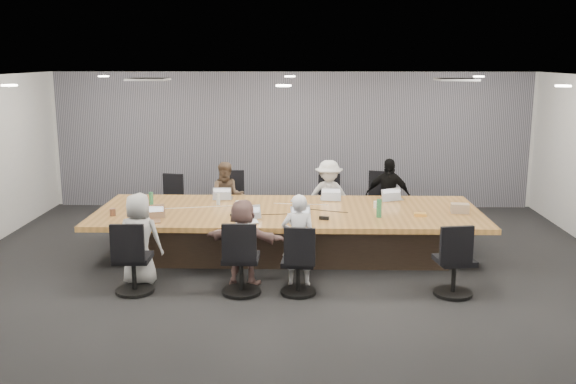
{
  "coord_description": "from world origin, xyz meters",
  "views": [
    {
      "loc": [
        0.23,
        -9.28,
        3.1
      ],
      "look_at": [
        0.0,
        0.4,
        1.05
      ],
      "focal_mm": 40.0,
      "sensor_mm": 36.0,
      "label": 1
    }
  ],
  "objects_px": {
    "laptop_5": "(247,222)",
    "chair_2": "(328,208)",
    "laptop_1": "(223,198)",
    "bottle_clear": "(218,199)",
    "laptop_4": "(148,221)",
    "person_1": "(227,198)",
    "laptop_3": "(392,199)",
    "chair_6": "(298,267)",
    "chair_4": "(134,264)",
    "laptop_2": "(330,199)",
    "snack_packet": "(420,215)",
    "person_5": "(243,242)",
    "chair_3": "(385,206)",
    "laptop_6": "(299,222)",
    "bottle_green_left": "(151,199)",
    "canvas_bag": "(460,208)",
    "bottle_green_right": "(379,208)",
    "chair_1": "(230,205)",
    "person_2": "(329,197)",
    "person_6": "(299,240)",
    "chair_0": "(174,208)",
    "person_4": "(139,239)",
    "person_3": "(388,196)",
    "chair_5": "(241,264)",
    "chair_7": "(454,266)",
    "stapler": "(324,218)",
    "conference_table": "(288,231)"
  },
  "relations": [
    {
      "from": "laptop_4",
      "to": "chair_1",
      "type": "bearing_deg",
      "value": 57.93
    },
    {
      "from": "snack_packet",
      "to": "bottle_green_left",
      "type": "bearing_deg",
      "value": 172.92
    },
    {
      "from": "person_2",
      "to": "laptop_6",
      "type": "bearing_deg",
      "value": -105.88
    },
    {
      "from": "chair_3",
      "to": "laptop_4",
      "type": "distance_m",
      "value": 4.52
    },
    {
      "from": "laptop_2",
      "to": "bottle_green_right",
      "type": "height_order",
      "value": "bottle_green_right"
    },
    {
      "from": "person_1",
      "to": "person_6",
      "type": "bearing_deg",
      "value": -70.72
    },
    {
      "from": "person_1",
      "to": "laptop_3",
      "type": "height_order",
      "value": "person_1"
    },
    {
      "from": "laptop_6",
      "to": "snack_packet",
      "type": "height_order",
      "value": "snack_packet"
    },
    {
      "from": "chair_3",
      "to": "chair_7",
      "type": "distance_m",
      "value": 3.43
    },
    {
      "from": "laptop_5",
      "to": "chair_2",
      "type": "bearing_deg",
      "value": 49.91
    },
    {
      "from": "laptop_6",
      "to": "conference_table",
      "type": "bearing_deg",
      "value": 92.43
    },
    {
      "from": "chair_6",
      "to": "person_1",
      "type": "height_order",
      "value": "person_1"
    },
    {
      "from": "chair_2",
      "to": "person_5",
      "type": "relative_size",
      "value": 0.61
    },
    {
      "from": "laptop_2",
      "to": "laptop_6",
      "type": "relative_size",
      "value": 1.14
    },
    {
      "from": "chair_1",
      "to": "chair_3",
      "type": "height_order",
      "value": "chair_1"
    },
    {
      "from": "chair_6",
      "to": "stapler",
      "type": "relative_size",
      "value": 5.07
    },
    {
      "from": "chair_1",
      "to": "stapler",
      "type": "relative_size",
      "value": 5.8
    },
    {
      "from": "conference_table",
      "to": "laptop_4",
      "type": "distance_m",
      "value": 2.2
    },
    {
      "from": "chair_4",
      "to": "laptop_2",
      "type": "height_order",
      "value": "chair_4"
    },
    {
      "from": "chair_1",
      "to": "person_2",
      "type": "bearing_deg",
      "value": 163.08
    },
    {
      "from": "laptop_2",
      "to": "person_6",
      "type": "height_order",
      "value": "person_6"
    },
    {
      "from": "laptop_1",
      "to": "bottle_clear",
      "type": "bearing_deg",
      "value": 85.8
    },
    {
      "from": "laptop_5",
      "to": "snack_packet",
      "type": "distance_m",
      "value": 2.63
    },
    {
      "from": "person_1",
      "to": "person_3",
      "type": "height_order",
      "value": "person_3"
    },
    {
      "from": "conference_table",
      "to": "bottle_clear",
      "type": "height_order",
      "value": "bottle_clear"
    },
    {
      "from": "chair_1",
      "to": "chair_2",
      "type": "xyz_separation_m",
      "value": [
        1.81,
        0.0,
        -0.06
      ]
    },
    {
      "from": "chair_3",
      "to": "laptop_2",
      "type": "relative_size",
      "value": 2.58
    },
    {
      "from": "laptop_3",
      "to": "laptop_4",
      "type": "height_order",
      "value": "same"
    },
    {
      "from": "chair_5",
      "to": "person_4",
      "type": "xyz_separation_m",
      "value": [
        -1.43,
        0.35,
        0.23
      ]
    },
    {
      "from": "chair_4",
      "to": "bottle_green_left",
      "type": "xyz_separation_m",
      "value": [
        -0.19,
        1.89,
        0.46
      ]
    },
    {
      "from": "chair_7",
      "to": "laptop_2",
      "type": "height_order",
      "value": "chair_7"
    },
    {
      "from": "chair_0",
      "to": "person_1",
      "type": "distance_m",
      "value": 1.13
    },
    {
      "from": "chair_5",
      "to": "chair_6",
      "type": "distance_m",
      "value": 0.76
    },
    {
      "from": "chair_7",
      "to": "laptop_6",
      "type": "relative_size",
      "value": 2.77
    },
    {
      "from": "chair_2",
      "to": "person_2",
      "type": "xyz_separation_m",
      "value": [
        0.0,
        -0.35,
        0.29
      ]
    },
    {
      "from": "person_1",
      "to": "chair_3",
      "type": "bearing_deg",
      "value": 0.7
    },
    {
      "from": "conference_table",
      "to": "bottle_green_left",
      "type": "distance_m",
      "value": 2.26
    },
    {
      "from": "person_3",
      "to": "laptop_5",
      "type": "distance_m",
      "value": 3.17
    },
    {
      "from": "chair_2",
      "to": "laptop_1",
      "type": "height_order",
      "value": "laptop_1"
    },
    {
      "from": "chair_1",
      "to": "laptop_4",
      "type": "xyz_separation_m",
      "value": [
        -0.9,
        -2.5,
        0.32
      ]
    },
    {
      "from": "laptop_6",
      "to": "snack_packet",
      "type": "relative_size",
      "value": 1.58
    },
    {
      "from": "laptop_3",
      "to": "person_4",
      "type": "relative_size",
      "value": 0.26
    },
    {
      "from": "person_3",
      "to": "canvas_bag",
      "type": "relative_size",
      "value": 5.03
    },
    {
      "from": "chair_1",
      "to": "laptop_5",
      "type": "xyz_separation_m",
      "value": [
        0.53,
        -2.5,
        0.32
      ]
    },
    {
      "from": "laptop_1",
      "to": "laptop_4",
      "type": "distance_m",
      "value": 1.84
    },
    {
      "from": "person_2",
      "to": "laptop_5",
      "type": "bearing_deg",
      "value": -123.03
    },
    {
      "from": "conference_table",
      "to": "chair_7",
      "type": "distance_m",
      "value": 2.8
    },
    {
      "from": "person_5",
      "to": "bottle_green_right",
      "type": "height_order",
      "value": "person_5"
    },
    {
      "from": "person_4",
      "to": "person_3",
      "type": "bearing_deg",
      "value": -138.68
    },
    {
      "from": "bottle_green_left",
      "to": "canvas_bag",
      "type": "relative_size",
      "value": 0.87
    }
  ]
}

